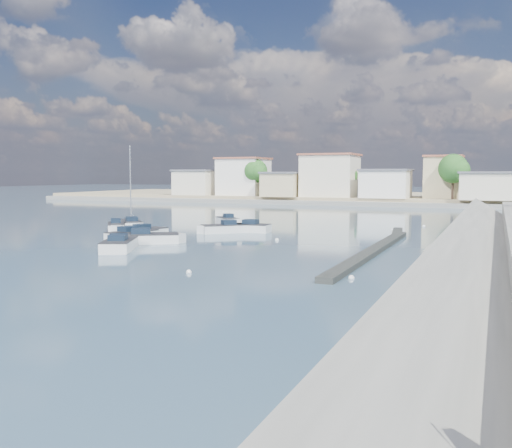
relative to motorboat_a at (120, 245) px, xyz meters
The scene contains 16 objects.
ground 37.48m from the motorboat_a, 72.50° to the left, with size 400.00×400.00×0.00m, color #325265.
breakwater 20.04m from the motorboat_a, 24.89° to the left, with size 2.00×31.02×0.35m.
far_shore_land 88.47m from the motorboat_a, 82.68° to the left, with size 160.00×40.00×1.40m, color gray.
far_shore_quay 67.69m from the motorboat_a, 80.42° to the left, with size 160.00×2.50×0.80m, color slate.
far_town 76.06m from the motorboat_a, 73.17° to the left, with size 113.01×12.80×8.35m.
shore_trees 67.06m from the motorboat_a, 72.93° to the left, with size 74.56×38.32×7.92m.
motorboat_a is the anchor object (origin of this frame).
motorboat_b 6.37m from the motorboat_a, 115.45° to the left, with size 2.88×5.37×1.48m.
motorboat_c 16.33m from the motorboat_a, 78.67° to the left, with size 5.42×2.03×1.48m.
motorboat_d 14.33m from the motorboat_a, 83.36° to the left, with size 4.52×4.37×1.48m.
motorboat_e 8.59m from the motorboat_a, 109.99° to the left, with size 2.51×4.96×1.48m.
motorboat_f 23.26m from the motorboat_a, 95.37° to the left, with size 3.79×3.73×1.48m.
motorboat_g 14.51m from the motorboat_a, 127.97° to the left, with size 3.81×4.28×1.48m.
motorboat_h 4.34m from the motorboat_a, 91.17° to the left, with size 5.48×4.47×1.48m.
sailboat 17.98m from the motorboat_a, 122.75° to the left, with size 5.10×5.39×9.00m.
mooring_buoys 19.45m from the motorboat_a, 34.23° to the left, with size 13.83×36.35×0.33m.
Camera 1 is at (15.25, -31.61, 5.77)m, focal length 40.00 mm.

